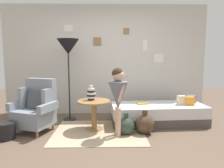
{
  "coord_description": "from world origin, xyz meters",
  "views": [
    {
      "loc": [
        0.07,
        -3.0,
        1.35
      ],
      "look_at": [
        0.15,
        0.95,
        0.85
      ],
      "focal_mm": 32.7,
      "sensor_mm": 36.0,
      "label": 1
    }
  ],
  "objects_px": {
    "daybed": "(158,114)",
    "demijohn_far": "(145,124)",
    "side_table": "(94,109)",
    "book_on_daybed": "(142,103)",
    "person_child": "(118,92)",
    "armchair": "(36,108)",
    "demijohn_near": "(126,126)",
    "vase_striped": "(91,94)",
    "floor_lamp": "(68,49)",
    "magazine_basket": "(6,131)"
  },
  "relations": [
    {
      "from": "daybed",
      "to": "demijohn_far",
      "type": "relative_size",
      "value": 4.52
    },
    {
      "from": "side_table",
      "to": "book_on_daybed",
      "type": "relative_size",
      "value": 2.81
    },
    {
      "from": "side_table",
      "to": "book_on_daybed",
      "type": "height_order",
      "value": "side_table"
    },
    {
      "from": "daybed",
      "to": "person_child",
      "type": "distance_m",
      "value": 1.24
    },
    {
      "from": "armchair",
      "to": "demijohn_near",
      "type": "height_order",
      "value": "armchair"
    },
    {
      "from": "vase_striped",
      "to": "floor_lamp",
      "type": "bearing_deg",
      "value": 131.47
    },
    {
      "from": "floor_lamp",
      "to": "demijohn_far",
      "type": "relative_size",
      "value": 4.08
    },
    {
      "from": "daybed",
      "to": "side_table",
      "type": "distance_m",
      "value": 1.36
    },
    {
      "from": "person_child",
      "to": "book_on_daybed",
      "type": "xyz_separation_m",
      "value": [
        0.54,
        0.73,
        -0.35
      ]
    },
    {
      "from": "magazine_basket",
      "to": "book_on_daybed",
      "type": "bearing_deg",
      "value": 19.16
    },
    {
      "from": "demijohn_far",
      "to": "magazine_basket",
      "type": "xyz_separation_m",
      "value": [
        -2.37,
        -0.21,
        -0.04
      ]
    },
    {
      "from": "floor_lamp",
      "to": "person_child",
      "type": "bearing_deg",
      "value": -43.93
    },
    {
      "from": "floor_lamp",
      "to": "daybed",
      "type": "bearing_deg",
      "value": -9.15
    },
    {
      "from": "side_table",
      "to": "floor_lamp",
      "type": "distance_m",
      "value": 1.43
    },
    {
      "from": "vase_striped",
      "to": "demijohn_near",
      "type": "bearing_deg",
      "value": -26.55
    },
    {
      "from": "book_on_daybed",
      "to": "demijohn_far",
      "type": "bearing_deg",
      "value": -94.72
    },
    {
      "from": "daybed",
      "to": "floor_lamp",
      "type": "bearing_deg",
      "value": 170.85
    },
    {
      "from": "side_table",
      "to": "book_on_daybed",
      "type": "xyz_separation_m",
      "value": [
        0.98,
        0.4,
        0.01
      ]
    },
    {
      "from": "vase_striped",
      "to": "demijohn_near",
      "type": "height_order",
      "value": "vase_striped"
    },
    {
      "from": "book_on_daybed",
      "to": "side_table",
      "type": "bearing_deg",
      "value": -157.66
    },
    {
      "from": "daybed",
      "to": "demijohn_near",
      "type": "relative_size",
      "value": 4.94
    },
    {
      "from": "side_table",
      "to": "armchair",
      "type": "bearing_deg",
      "value": -178.34
    },
    {
      "from": "daybed",
      "to": "demijohn_far",
      "type": "height_order",
      "value": "demijohn_far"
    },
    {
      "from": "armchair",
      "to": "book_on_daybed",
      "type": "xyz_separation_m",
      "value": [
        2.05,
        0.43,
        -0.02
      ]
    },
    {
      "from": "floor_lamp",
      "to": "magazine_basket",
      "type": "height_order",
      "value": "floor_lamp"
    },
    {
      "from": "demijohn_far",
      "to": "magazine_basket",
      "type": "bearing_deg",
      "value": -174.89
    },
    {
      "from": "floor_lamp",
      "to": "person_child",
      "type": "relative_size",
      "value": 1.47
    },
    {
      "from": "daybed",
      "to": "armchair",
      "type": "bearing_deg",
      "value": -170.87
    },
    {
      "from": "daybed",
      "to": "demijohn_far",
      "type": "bearing_deg",
      "value": -122.78
    },
    {
      "from": "daybed",
      "to": "book_on_daybed",
      "type": "xyz_separation_m",
      "value": [
        -0.32,
        0.05,
        0.22
      ]
    },
    {
      "from": "daybed",
      "to": "person_child",
      "type": "bearing_deg",
      "value": -141.79
    },
    {
      "from": "daybed",
      "to": "floor_lamp",
      "type": "height_order",
      "value": "floor_lamp"
    },
    {
      "from": "vase_striped",
      "to": "floor_lamp",
      "type": "relative_size",
      "value": 0.16
    },
    {
      "from": "armchair",
      "to": "book_on_daybed",
      "type": "relative_size",
      "value": 4.41
    },
    {
      "from": "armchair",
      "to": "person_child",
      "type": "height_order",
      "value": "person_child"
    },
    {
      "from": "demijohn_far",
      "to": "book_on_daybed",
      "type": "bearing_deg",
      "value": 85.28
    },
    {
      "from": "person_child",
      "to": "demijohn_near",
      "type": "distance_m",
      "value": 0.63
    },
    {
      "from": "armchair",
      "to": "floor_lamp",
      "type": "relative_size",
      "value": 0.55
    },
    {
      "from": "floor_lamp",
      "to": "demijohn_near",
      "type": "bearing_deg",
      "value": -38.18
    },
    {
      "from": "armchair",
      "to": "person_child",
      "type": "distance_m",
      "value": 1.57
    },
    {
      "from": "side_table",
      "to": "floor_lamp",
      "type": "xyz_separation_m",
      "value": [
        -0.58,
        0.65,
        1.14
      ]
    },
    {
      "from": "person_child",
      "to": "side_table",
      "type": "bearing_deg",
      "value": 143.04
    },
    {
      "from": "book_on_daybed",
      "to": "person_child",
      "type": "bearing_deg",
      "value": -126.54
    },
    {
      "from": "daybed",
      "to": "demijohn_far",
      "type": "xyz_separation_m",
      "value": [
        -0.37,
        -0.58,
        -0.02
      ]
    },
    {
      "from": "book_on_daybed",
      "to": "daybed",
      "type": "bearing_deg",
      "value": -9.1
    },
    {
      "from": "demijohn_near",
      "to": "book_on_daybed",
      "type": "bearing_deg",
      "value": 59.21
    },
    {
      "from": "demijohn_far",
      "to": "demijohn_near",
      "type": "bearing_deg",
      "value": -174.47
    },
    {
      "from": "armchair",
      "to": "magazine_basket",
      "type": "distance_m",
      "value": 0.63
    },
    {
      "from": "demijohn_near",
      "to": "floor_lamp",
      "type": "bearing_deg",
      "value": 141.82
    },
    {
      "from": "book_on_daybed",
      "to": "demijohn_far",
      "type": "distance_m",
      "value": 0.68
    }
  ]
}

